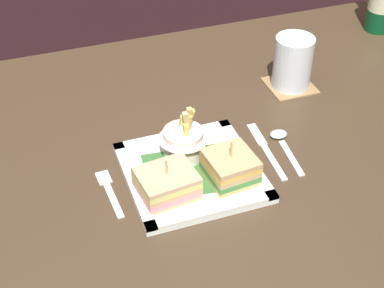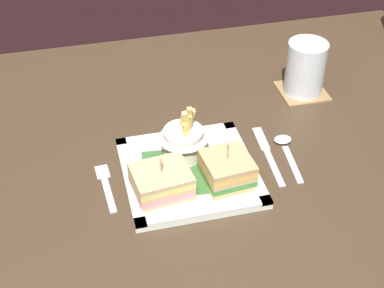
{
  "view_description": "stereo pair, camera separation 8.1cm",
  "coord_description": "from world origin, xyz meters",
  "px_view_note": "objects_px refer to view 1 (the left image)",
  "views": [
    {
      "loc": [
        -0.29,
        -0.82,
        1.48
      ],
      "look_at": [
        -0.01,
        -0.04,
        0.82
      ],
      "focal_mm": 53.58,
      "sensor_mm": 36.0,
      "label": 1
    },
    {
      "loc": [
        -0.21,
        -0.84,
        1.48
      ],
      "look_at": [
        -0.01,
        -0.04,
        0.82
      ],
      "focal_mm": 53.58,
      "sensor_mm": 36.0,
      "label": 2
    }
  ],
  "objects_px": {
    "spoon": "(282,141)",
    "knife": "(265,148)",
    "dining_table": "(192,183)",
    "water_glass": "(292,66)",
    "fork": "(109,190)",
    "sandwich_half_right": "(230,167)",
    "sandwich_half_left": "(167,183)",
    "square_plate": "(191,172)",
    "fries_cup": "(183,138)"
  },
  "relations": [
    {
      "from": "sandwich_half_left",
      "to": "sandwich_half_right",
      "type": "bearing_deg",
      "value": 0.0
    },
    {
      "from": "fries_cup",
      "to": "water_glass",
      "type": "bearing_deg",
      "value": 28.06
    },
    {
      "from": "water_glass",
      "to": "knife",
      "type": "relative_size",
      "value": 0.66
    },
    {
      "from": "knife",
      "to": "fork",
      "type": "bearing_deg",
      "value": -177.01
    },
    {
      "from": "square_plate",
      "to": "sandwich_half_left",
      "type": "distance_m",
      "value": 0.08
    },
    {
      "from": "fries_cup",
      "to": "fork",
      "type": "height_order",
      "value": "fries_cup"
    },
    {
      "from": "fries_cup",
      "to": "water_glass",
      "type": "relative_size",
      "value": 0.94
    },
    {
      "from": "dining_table",
      "to": "square_plate",
      "type": "distance_m",
      "value": 0.13
    },
    {
      "from": "water_glass",
      "to": "fries_cup",
      "type": "bearing_deg",
      "value": -151.94
    },
    {
      "from": "dining_table",
      "to": "fork",
      "type": "xyz_separation_m",
      "value": [
        -0.18,
        -0.07,
        0.1
      ]
    },
    {
      "from": "fork",
      "to": "square_plate",
      "type": "bearing_deg",
      "value": -3.41
    },
    {
      "from": "spoon",
      "to": "dining_table",
      "type": "bearing_deg",
      "value": 164.94
    },
    {
      "from": "fork",
      "to": "knife",
      "type": "xyz_separation_m",
      "value": [
        0.31,
        0.02,
        0.0
      ]
    },
    {
      "from": "dining_table",
      "to": "spoon",
      "type": "relative_size",
      "value": 10.06
    },
    {
      "from": "dining_table",
      "to": "knife",
      "type": "height_order",
      "value": "knife"
    },
    {
      "from": "knife",
      "to": "fries_cup",
      "type": "bearing_deg",
      "value": 172.86
    },
    {
      "from": "knife",
      "to": "water_glass",
      "type": "bearing_deg",
      "value": 51.31
    },
    {
      "from": "sandwich_half_right",
      "to": "fork",
      "type": "xyz_separation_m",
      "value": [
        -0.21,
        0.05,
        -0.03
      ]
    },
    {
      "from": "square_plate",
      "to": "spoon",
      "type": "bearing_deg",
      "value": 9.13
    },
    {
      "from": "water_glass",
      "to": "sandwich_half_right",
      "type": "bearing_deg",
      "value": -134.94
    },
    {
      "from": "fork",
      "to": "spoon",
      "type": "distance_m",
      "value": 0.35
    },
    {
      "from": "dining_table",
      "to": "sandwich_half_left",
      "type": "height_order",
      "value": "sandwich_half_left"
    },
    {
      "from": "knife",
      "to": "sandwich_half_right",
      "type": "bearing_deg",
      "value": -147.22
    },
    {
      "from": "sandwich_half_left",
      "to": "sandwich_half_right",
      "type": "xyz_separation_m",
      "value": [
        0.12,
        0.0,
        0.0
      ]
    },
    {
      "from": "sandwich_half_left",
      "to": "fries_cup",
      "type": "height_order",
      "value": "fries_cup"
    },
    {
      "from": "knife",
      "to": "dining_table",
      "type": "bearing_deg",
      "value": 158.16
    },
    {
      "from": "sandwich_half_right",
      "to": "dining_table",
      "type": "bearing_deg",
      "value": 104.07
    },
    {
      "from": "fork",
      "to": "knife",
      "type": "distance_m",
      "value": 0.31
    },
    {
      "from": "square_plate",
      "to": "sandwich_half_left",
      "type": "height_order",
      "value": "sandwich_half_left"
    },
    {
      "from": "square_plate",
      "to": "water_glass",
      "type": "xyz_separation_m",
      "value": [
        0.31,
        0.21,
        0.05
      ]
    },
    {
      "from": "dining_table",
      "to": "fork",
      "type": "height_order",
      "value": "fork"
    },
    {
      "from": "sandwich_half_right",
      "to": "knife",
      "type": "relative_size",
      "value": 0.52
    },
    {
      "from": "square_plate",
      "to": "water_glass",
      "type": "height_order",
      "value": "water_glass"
    },
    {
      "from": "dining_table",
      "to": "sandwich_half_right",
      "type": "xyz_separation_m",
      "value": [
        0.03,
        -0.12,
        0.13
      ]
    },
    {
      "from": "dining_table",
      "to": "square_plate",
      "type": "bearing_deg",
      "value": -110.77
    },
    {
      "from": "sandwich_half_right",
      "to": "knife",
      "type": "bearing_deg",
      "value": 32.78
    },
    {
      "from": "sandwich_half_right",
      "to": "sandwich_half_left",
      "type": "bearing_deg",
      "value": -180.0
    },
    {
      "from": "sandwich_half_right",
      "to": "spoon",
      "type": "relative_size",
      "value": 0.67
    },
    {
      "from": "sandwich_half_right",
      "to": "fries_cup",
      "type": "height_order",
      "value": "fries_cup"
    },
    {
      "from": "fries_cup",
      "to": "square_plate",
      "type": "bearing_deg",
      "value": -90.36
    },
    {
      "from": "sandwich_half_right",
      "to": "water_glass",
      "type": "xyz_separation_m",
      "value": [
        0.25,
        0.25,
        0.02
      ]
    },
    {
      "from": "dining_table",
      "to": "sandwich_half_right",
      "type": "relative_size",
      "value": 14.98
    },
    {
      "from": "sandwich_half_left",
      "to": "water_glass",
      "type": "height_order",
      "value": "water_glass"
    },
    {
      "from": "square_plate",
      "to": "sandwich_half_right",
      "type": "xyz_separation_m",
      "value": [
        0.06,
        -0.04,
        0.03
      ]
    },
    {
      "from": "knife",
      "to": "spoon",
      "type": "height_order",
      "value": "spoon"
    },
    {
      "from": "spoon",
      "to": "knife",
      "type": "bearing_deg",
      "value": -170.3
    },
    {
      "from": "dining_table",
      "to": "water_glass",
      "type": "xyz_separation_m",
      "value": [
        0.28,
        0.13,
        0.15
      ]
    },
    {
      "from": "square_plate",
      "to": "fries_cup",
      "type": "distance_m",
      "value": 0.06
    },
    {
      "from": "water_glass",
      "to": "spoon",
      "type": "relative_size",
      "value": 0.85
    },
    {
      "from": "dining_table",
      "to": "sandwich_half_left",
      "type": "distance_m",
      "value": 0.2
    }
  ]
}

